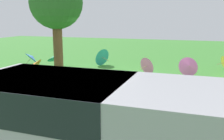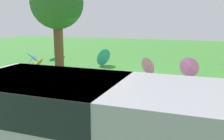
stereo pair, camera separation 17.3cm
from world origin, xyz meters
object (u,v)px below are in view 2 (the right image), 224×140
Objects in this scene: parasol_teal_2 at (103,57)px; parasol_red_1 at (115,85)px; van_dark at (86,118)px; parasol_teal_0 at (57,57)px; shade_tree at (57,4)px; parasol_orange_0 at (36,64)px; park_bench at (169,90)px; parasol_blue_1 at (34,57)px; parasol_pink_1 at (190,67)px; parasol_pink_0 at (149,66)px.

parasol_red_1 is at bearing 116.04° from parasol_teal_2.
parasol_teal_0 is (5.28, -7.73, -0.40)m from van_dark.
shade_tree reaches higher than parasol_orange_0.
park_bench is 1.56× the size of parasol_blue_1.
parasol_pink_1 reaches higher than parasol_red_1.
parasol_teal_0 is at bearing -55.92° from shade_tree.
park_bench is at bearing 146.65° from parasol_teal_0.
parasol_pink_0 is at bearing -149.46° from shade_tree.
parasol_orange_0 is (6.51, -2.73, -0.12)m from park_bench.
parasol_blue_1 is at bearing -49.35° from van_dark.
park_bench reaches higher than parasol_blue_1.
parasol_teal_2 reaches higher than parasol_red_1.
van_dark is 1.11× the size of shade_tree.
parasol_orange_0 is (1.76, -0.79, -2.69)m from shade_tree.
parasol_red_1 is (1.81, -0.53, -0.13)m from park_bench.
parasol_orange_0 is (5.60, -6.38, -0.56)m from van_dark.
van_dark is 4.08× the size of parasol_teal_0.
park_bench is 1.63× the size of parasol_pink_1.
park_bench is at bearing 109.26° from parasol_pink_0.
shade_tree is 4.66× the size of parasol_orange_0.
parasol_blue_1 reaches higher than parasol_orange_0.
parasol_red_1 is 7.19m from parasol_blue_1.
parasol_pink_1 is 0.99× the size of parasol_teal_2.
parasol_orange_0 is at bearing 128.27° from parasol_blue_1.
parasol_pink_1 reaches higher than parasol_teal_0.
parasol_teal_0 is at bearing -38.96° from parasol_red_1.
parasol_teal_2 is (4.51, -1.10, 0.04)m from parasol_pink_1.
parasol_red_1 is 0.86× the size of parasol_orange_0.
parasol_red_1 is 5.29m from parasol_teal_2.
park_bench is 7.06m from parasol_orange_0.
parasol_teal_0 is 1.39m from parasol_orange_0.
parasol_pink_1 is 1.10× the size of parasol_orange_0.
park_bench is at bearing 150.59° from parasol_blue_1.
parasol_teal_0 is at bearing -55.65° from van_dark.
parasol_blue_1 is at bearing -11.83° from parasol_teal_0.
parasol_teal_0 is 6.58m from parasol_pink_1.
parasol_teal_0 is (4.82, -0.14, 0.11)m from parasol_pink_0.
van_dark reaches higher than parasol_teal_2.
parasol_pink_1 is at bearing -172.24° from parasol_pink_0.
parasol_red_1 is 5.19m from parasol_orange_0.
parasol_red_1 is 5.65m from parasol_teal_0.
van_dark reaches higher than parasol_pink_1.
park_bench is 1.94× the size of parasol_pink_0.
van_dark reaches higher than parasol_pink_0.
van_dark is 5.58× the size of parasol_pink_0.
shade_tree is at bearing 141.28° from parasol_blue_1.
parasol_teal_0 is at bearing -103.13° from parasol_orange_0.
shade_tree is 5.03× the size of parasol_pink_0.
shade_tree is 4.77m from parasol_blue_1.
parasol_orange_0 is at bearing 46.90° from parasol_teal_2.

